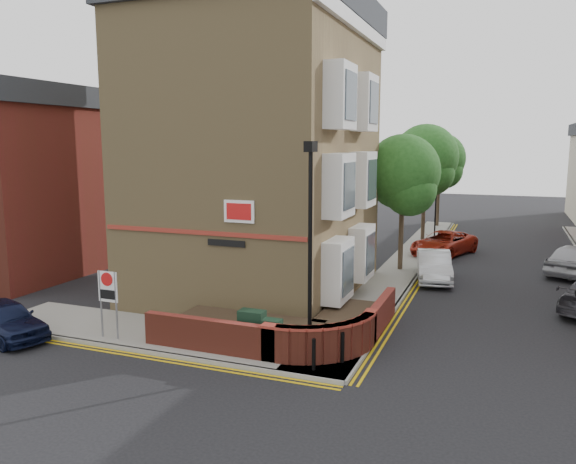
# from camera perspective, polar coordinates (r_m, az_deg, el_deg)

# --- Properties ---
(ground) EXTENTS (120.00, 120.00, 0.00)m
(ground) POSITION_cam_1_polar(r_m,az_deg,el_deg) (16.51, -4.63, -13.69)
(ground) COLOR black
(ground) RESTS_ON ground
(pavement_corner) EXTENTS (13.00, 3.00, 0.12)m
(pavement_corner) POSITION_cam_1_polar(r_m,az_deg,el_deg) (19.34, -12.18, -10.21)
(pavement_corner) COLOR gray
(pavement_corner) RESTS_ON ground
(pavement_main) EXTENTS (2.00, 32.00, 0.12)m
(pavement_main) POSITION_cam_1_polar(r_m,az_deg,el_deg) (30.71, 11.95, -3.01)
(pavement_main) COLOR gray
(pavement_main) RESTS_ON ground
(kerb_side) EXTENTS (13.00, 0.15, 0.12)m
(kerb_side) POSITION_cam_1_polar(r_m,az_deg,el_deg) (18.19, -14.82, -11.57)
(kerb_side) COLOR gray
(kerb_side) RESTS_ON ground
(kerb_main_near) EXTENTS (0.15, 32.00, 0.12)m
(kerb_main_near) POSITION_cam_1_polar(r_m,az_deg,el_deg) (30.57, 13.80, -3.13)
(kerb_main_near) COLOR gray
(kerb_main_near) RESTS_ON ground
(yellow_lines_side) EXTENTS (13.00, 0.28, 0.01)m
(yellow_lines_side) POSITION_cam_1_polar(r_m,az_deg,el_deg) (18.02, -15.29, -11.97)
(yellow_lines_side) COLOR gold
(yellow_lines_side) RESTS_ON ground
(yellow_lines_main) EXTENTS (0.28, 32.00, 0.01)m
(yellow_lines_main) POSITION_cam_1_polar(r_m,az_deg,el_deg) (30.55, 14.26, -3.26)
(yellow_lines_main) COLOR gold
(yellow_lines_main) RESTS_ON ground
(corner_building) EXTENTS (8.95, 10.40, 13.60)m
(corner_building) POSITION_cam_1_polar(r_m,az_deg,el_deg) (23.69, -2.59, 8.69)
(corner_building) COLOR #998051
(corner_building) RESTS_ON ground
(garden_wall) EXTENTS (6.80, 6.00, 1.20)m
(garden_wall) POSITION_cam_1_polar(r_m,az_deg,el_deg) (18.63, -1.23, -10.95)
(garden_wall) COLOR maroon
(garden_wall) RESTS_ON ground
(lamppost) EXTENTS (0.25, 0.50, 6.30)m
(lamppost) POSITION_cam_1_polar(r_m,az_deg,el_deg) (16.02, 2.26, -1.86)
(lamppost) COLOR black
(lamppost) RESTS_ON pavement_corner
(utility_cabinet_large) EXTENTS (0.80, 0.45, 1.20)m
(utility_cabinet_large) POSITION_cam_1_polar(r_m,az_deg,el_deg) (17.47, -3.68, -9.85)
(utility_cabinet_large) COLOR black
(utility_cabinet_large) RESTS_ON pavement_corner
(utility_cabinet_small) EXTENTS (0.55, 0.40, 1.10)m
(utility_cabinet_small) POSITION_cam_1_polar(r_m,az_deg,el_deg) (16.92, -1.61, -10.65)
(utility_cabinet_small) COLOR black
(utility_cabinet_small) RESTS_ON pavement_corner
(bollard_near) EXTENTS (0.11, 0.11, 0.90)m
(bollard_near) POSITION_cam_1_polar(r_m,az_deg,el_deg) (15.94, 2.63, -12.31)
(bollard_near) COLOR black
(bollard_near) RESTS_ON pavement_corner
(bollard_far) EXTENTS (0.11, 0.11, 0.90)m
(bollard_far) POSITION_cam_1_polar(r_m,az_deg,el_deg) (16.49, 5.55, -11.60)
(bollard_far) COLOR black
(bollard_far) RESTS_ON pavement_corner
(zone_sign) EXTENTS (0.72, 0.07, 2.20)m
(zone_sign) POSITION_cam_1_polar(r_m,az_deg,el_deg) (18.97, -17.82, -5.83)
(zone_sign) COLOR slate
(zone_sign) RESTS_ON pavement_corner
(side_building) EXTENTS (6.40, 10.40, 9.00)m
(side_building) POSITION_cam_1_polar(r_m,az_deg,el_deg) (30.72, -23.88, 4.87)
(side_building) COLOR maroon
(side_building) RESTS_ON ground
(tree_near) EXTENTS (3.64, 3.65, 6.70)m
(tree_near) POSITION_cam_1_polar(r_m,az_deg,el_deg) (28.17, 11.61, 5.47)
(tree_near) COLOR #382B1E
(tree_near) RESTS_ON pavement_main
(tree_mid) EXTENTS (4.03, 4.03, 7.42)m
(tree_mid) POSITION_cam_1_polar(r_m,az_deg,el_deg) (36.05, 13.79, 6.92)
(tree_mid) COLOR #382B1E
(tree_mid) RESTS_ON pavement_main
(tree_far) EXTENTS (3.81, 3.81, 7.00)m
(tree_far) POSITION_cam_1_polar(r_m,az_deg,el_deg) (44.00, 15.15, 6.84)
(tree_far) COLOR #382B1E
(tree_far) RESTS_ON pavement_main
(traffic_light_assembly) EXTENTS (0.20, 0.16, 4.20)m
(traffic_light_assembly) POSITION_cam_1_polar(r_m,az_deg,el_deg) (39.09, 14.81, 3.48)
(traffic_light_assembly) COLOR black
(traffic_light_assembly) RESTS_ON pavement_main
(navy_hatchback) EXTENTS (4.01, 2.55, 1.27)m
(navy_hatchback) POSITION_cam_1_polar(r_m,az_deg,el_deg) (20.84, -26.81, -7.93)
(navy_hatchback) COLOR black
(navy_hatchback) RESTS_ON ground
(silver_car_near) EXTENTS (2.18, 4.40, 1.39)m
(silver_car_near) POSITION_cam_1_polar(r_m,az_deg,el_deg) (27.05, 14.60, -3.37)
(silver_car_near) COLOR silver
(silver_car_near) RESTS_ON ground
(red_car_main) EXTENTS (3.85, 5.39, 1.36)m
(red_car_main) POSITION_cam_1_polar(r_m,az_deg,el_deg) (33.35, 15.54, -1.11)
(red_car_main) COLOR #9F2111
(red_car_main) RESTS_ON ground
(silver_car_far) EXTENTS (3.42, 4.88, 1.54)m
(silver_car_far) POSITION_cam_1_polar(r_m,az_deg,el_deg) (30.64, 27.19, -2.50)
(silver_car_far) COLOR #A0A1A7
(silver_car_far) RESTS_ON ground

